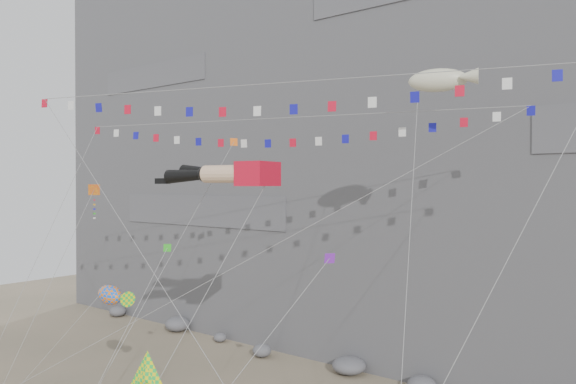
{
  "coord_description": "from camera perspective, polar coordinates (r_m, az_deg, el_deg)",
  "views": [
    {
      "loc": [
        23.03,
        -19.43,
        14.58
      ],
      "look_at": [
        0.38,
        9.0,
        14.07
      ],
      "focal_mm": 35.0,
      "sensor_mm": 36.0,
      "label": 1
    }
  ],
  "objects": [
    {
      "name": "cliff",
      "position": [
        57.31,
        14.46,
        11.25
      ],
      "size": [
        80.0,
        28.0,
        50.0
      ],
      "primitive_type": "cube",
      "color": "slate",
      "rests_on": "ground"
    },
    {
      "name": "talus_boulders",
      "position": [
        45.31,
        6.21,
        -17.18
      ],
      "size": [
        60.0,
        3.0,
        1.2
      ],
      "primitive_type": null,
      "color": "slate",
      "rests_on": "ground"
    },
    {
      "name": "legs_kite",
      "position": [
        33.46,
        -6.26,
        1.8
      ],
      "size": [
        8.09,
        13.42,
        19.33
      ],
      "rotation": [
        0.0,
        0.0,
        0.17
      ],
      "color": "red",
      "rests_on": "ground"
    },
    {
      "name": "flag_banner_upper",
      "position": [
        37.64,
        -0.84,
        7.49
      ],
      "size": [
        29.49,
        18.42,
        27.55
      ],
      "color": "red",
      "rests_on": "ground"
    },
    {
      "name": "flag_banner_lower",
      "position": [
        31.19,
        -1.3,
        10.95
      ],
      "size": [
        30.69,
        11.3,
        22.85
      ],
      "color": "red",
      "rests_on": "ground"
    },
    {
      "name": "harlequin_kite",
      "position": [
        41.23,
        -19.15,
        0.1
      ],
      "size": [
        2.26,
        7.5,
        15.67
      ],
      "color": "red",
      "rests_on": "ground"
    },
    {
      "name": "fish_windsock",
      "position": [
        37.45,
        -17.65,
        -9.95
      ],
      "size": [
        8.18,
        5.25,
        10.63
      ],
      "color": "orange",
      "rests_on": "ground"
    },
    {
      "name": "delta_kite",
      "position": [
        27.07,
        -14.24,
        -17.96
      ],
      "size": [
        2.51,
        5.01,
        7.83
      ],
      "color": "#FFF00D",
      "rests_on": "ground"
    },
    {
      "name": "blimp_windsock",
      "position": [
        32.38,
        14.97,
        10.84
      ],
      "size": [
        5.93,
        13.71,
        24.0
      ],
      "color": "beige",
      "rests_on": "ground"
    },
    {
      "name": "small_kite_a",
      "position": [
        38.3,
        -5.82,
        4.55
      ],
      "size": [
        1.65,
        14.82,
        22.48
      ],
      "color": "orange",
      "rests_on": "ground"
    },
    {
      "name": "small_kite_b",
      "position": [
        28.48,
        3.98,
        -7.09
      ],
      "size": [
        4.55,
        10.84,
        15.32
      ],
      "color": "purple",
      "rests_on": "ground"
    },
    {
      "name": "small_kite_c",
      "position": [
        33.35,
        -12.4,
        -6.04
      ],
      "size": [
        1.65,
        8.93,
        13.72
      ],
      "color": "green",
      "rests_on": "ground"
    }
  ]
}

